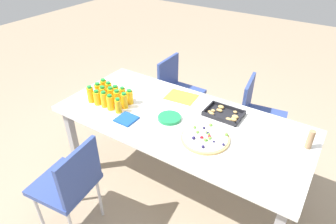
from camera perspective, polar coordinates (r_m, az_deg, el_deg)
ground_plane at (r=2.80m, az=2.14°, el=-13.83°), size 12.00×12.00×0.00m
party_table at (r=2.35m, az=2.48°, el=-2.54°), size 2.00×0.90×0.75m
chair_near_left at (r=2.24m, az=-18.62°, el=-12.89°), size 0.45×0.45×0.83m
chair_far_left at (r=3.23m, az=1.78°, el=4.67°), size 0.40×0.40×0.83m
chair_far_right at (r=2.94m, az=17.15°, el=-0.18°), size 0.45×0.45×0.83m
juice_bottle_0 at (r=2.57m, az=-14.95°, el=3.33°), size 0.06×0.06×0.15m
juice_bottle_1 at (r=2.52m, az=-13.75°, el=2.73°), size 0.06×0.06×0.13m
juice_bottle_2 at (r=2.48m, az=-12.41°, el=2.42°), size 0.06×0.06×0.14m
juice_bottle_3 at (r=2.43m, az=-11.27°, el=1.82°), size 0.06×0.06×0.14m
juice_bottle_4 at (r=2.38m, az=-9.76°, el=1.21°), size 0.05×0.05×0.13m
juice_bottle_5 at (r=2.61m, az=-13.52°, el=4.06°), size 0.06×0.06×0.14m
juice_bottle_6 at (r=2.57m, az=-12.62°, el=3.50°), size 0.06×0.06×0.14m
juice_bottle_7 at (r=2.52m, az=-11.11°, el=3.22°), size 0.06×0.06×0.15m
juice_bottle_8 at (r=2.47m, az=-9.92°, el=2.71°), size 0.06×0.06×0.14m
juice_bottle_9 at (r=2.43m, az=-8.55°, el=2.18°), size 0.06×0.06×0.14m
juice_bottle_10 at (r=2.66m, az=-12.46°, el=4.79°), size 0.06×0.06×0.15m
juice_bottle_11 at (r=2.61m, az=-11.50°, el=4.29°), size 0.06×0.06×0.14m
juice_bottle_12 at (r=2.57m, az=-10.24°, el=3.74°), size 0.06×0.06×0.13m
juice_bottle_13 at (r=2.52m, az=-8.87°, el=3.38°), size 0.05×0.05×0.14m
juice_bottle_14 at (r=2.48m, az=-7.54°, el=2.92°), size 0.06×0.06×0.13m
fruit_pizza at (r=2.10m, az=7.33°, el=-5.06°), size 0.35×0.35×0.05m
snack_tray at (r=2.38m, az=10.93°, el=-0.36°), size 0.30×0.21×0.04m
plate_stack at (r=2.29m, az=0.29°, el=-1.16°), size 0.18×0.18×0.02m
napkin_stack at (r=2.31m, az=-8.16°, el=-1.37°), size 0.15×0.15×0.02m
cardboard_tube at (r=2.20m, az=26.12°, el=-4.87°), size 0.04×0.04×0.14m
paper_folder at (r=2.58m, az=2.62°, el=2.99°), size 0.28×0.23×0.01m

